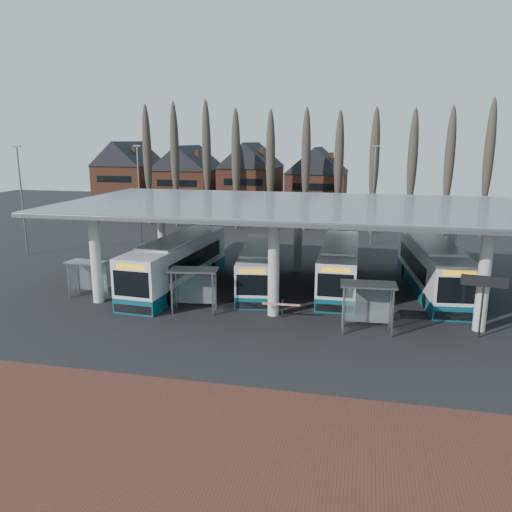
% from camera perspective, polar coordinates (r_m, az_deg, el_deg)
% --- Properties ---
extents(ground, '(140.00, 140.00, 0.00)m').
position_cam_1_polar(ground, '(29.12, 1.07, -8.35)').
color(ground, black).
rests_on(ground, ground).
extents(brick_strip, '(70.00, 10.00, 0.03)m').
position_cam_1_polar(brick_strip, '(18.81, -6.77, -21.42)').
color(brick_strip, '#502920').
rests_on(brick_strip, ground).
extents(station_canopy, '(32.00, 16.00, 6.34)m').
position_cam_1_polar(station_canopy, '(35.33, 3.70, 4.99)').
color(station_canopy, silver).
rests_on(station_canopy, ground).
extents(poplar_row, '(45.10, 1.10, 14.50)m').
position_cam_1_polar(poplar_row, '(59.84, 7.53, 11.19)').
color(poplar_row, '#473D33').
rests_on(poplar_row, ground).
extents(townhouse_row, '(36.80, 10.30, 12.25)m').
position_cam_1_polar(townhouse_row, '(73.81, -4.17, 9.40)').
color(townhouse_row, brown).
rests_on(townhouse_row, ground).
extents(lamp_post_a, '(0.80, 0.16, 10.17)m').
position_cam_1_polar(lamp_post_a, '(54.15, -13.19, 7.12)').
color(lamp_post_a, slate).
rests_on(lamp_post_a, ground).
extents(lamp_post_b, '(0.80, 0.16, 10.17)m').
position_cam_1_polar(lamp_post_b, '(52.84, 13.26, 6.98)').
color(lamp_post_b, slate).
rests_on(lamp_post_b, ground).
extents(lamp_post_d, '(0.80, 0.16, 10.17)m').
position_cam_1_polar(lamp_post_d, '(51.55, -25.17, 5.94)').
color(lamp_post_d, slate).
rests_on(lamp_post_d, ground).
extents(bus_0, '(3.64, 13.27, 3.64)m').
position_cam_1_polar(bus_0, '(37.37, -8.98, -0.90)').
color(bus_0, white).
rests_on(bus_0, ground).
extents(bus_1, '(3.93, 11.14, 3.03)m').
position_cam_1_polar(bus_1, '(37.04, 0.23, -1.32)').
color(bus_1, white).
rests_on(bus_1, ground).
extents(bus_2, '(2.75, 12.02, 3.33)m').
position_cam_1_polar(bus_2, '(37.30, 9.49, -1.18)').
color(bus_2, white).
rests_on(bus_2, ground).
extents(bus_3, '(4.12, 13.07, 3.57)m').
position_cam_1_polar(bus_3, '(38.02, 19.51, -1.31)').
color(bus_3, white).
rests_on(bus_3, ground).
extents(shelter_0, '(2.80, 1.54, 2.52)m').
position_cam_1_polar(shelter_0, '(36.43, -18.61, -1.61)').
color(shelter_0, gray).
rests_on(shelter_0, ground).
extents(shelter_1, '(3.18, 1.90, 2.79)m').
position_cam_1_polar(shelter_1, '(31.77, -7.08, -2.75)').
color(shelter_1, gray).
rests_on(shelter_1, ground).
extents(shelter_2, '(3.16, 1.72, 2.86)m').
position_cam_1_polar(shelter_2, '(28.90, 12.65, -4.49)').
color(shelter_2, gray).
rests_on(shelter_2, ground).
extents(info_sign_0, '(2.37, 0.49, 3.54)m').
position_cam_1_polar(info_sign_0, '(29.63, 24.60, -3.15)').
color(info_sign_0, black).
rests_on(info_sign_0, ground).
extents(barrier, '(2.31, 0.67, 1.15)m').
position_cam_1_polar(barrier, '(30.39, 2.91, -5.65)').
color(barrier, black).
rests_on(barrier, ground).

